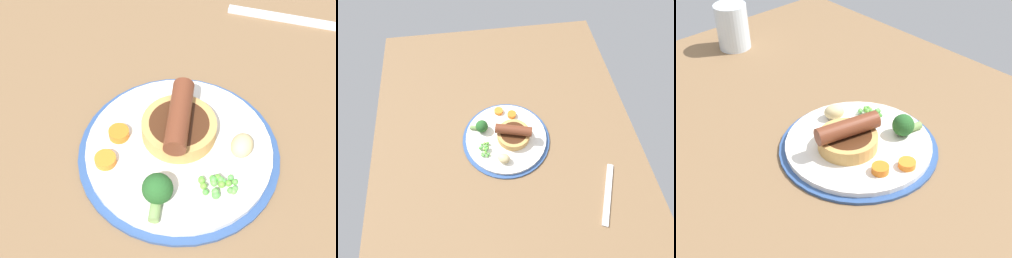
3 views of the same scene
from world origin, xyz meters
TOP-DOWN VIEW (x-y plane):
  - dining_table at (0.00, 0.00)cm, footprint 110.00×80.00cm
  - dinner_plate at (-3.20, -0.38)cm, footprint 26.27×26.27cm
  - sausage_pudding at (-2.90, 2.19)cm, footprint 9.77×11.01cm
  - pea_pile at (0.47, -6.69)cm, footprint 4.86×3.32cm
  - broccoli_floret_near at (-6.81, -7.05)cm, footprint 3.73×5.50cm
  - potato_chunk_0 at (4.57, -1.66)cm, footprint 4.22×4.48cm
  - carrot_slice_0 at (-10.73, 2.81)cm, footprint 3.03×3.03cm
  - carrot_slice_4 at (-12.68, -1.09)cm, footprint 2.98×2.98cm
  - fork at (17.83, 25.03)cm, footprint 17.22×8.44cm

SIDE VIEW (x-z plane):
  - dining_table at x=0.00cm, z-range 0.00..3.00cm
  - fork at x=17.83cm, z-range 3.00..3.60cm
  - dinner_plate at x=-3.20cm, z-range 2.87..4.27cm
  - carrot_slice_4 at x=-12.68cm, z-range 4.40..5.42cm
  - carrot_slice_0 at x=-10.73cm, z-range 4.40..5.57cm
  - pea_pile at x=0.47cm, z-range 4.41..6.28cm
  - potato_chunk_0 at x=4.57cm, z-range 4.40..6.96cm
  - broccoli_floret_near at x=-6.81cm, z-range 4.31..8.04cm
  - sausage_pudding at x=-2.90cm, z-range 3.71..8.91cm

